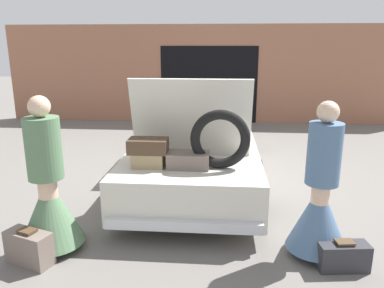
# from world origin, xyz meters

# --- Properties ---
(ground_plane) EXTENTS (40.00, 40.00, 0.00)m
(ground_plane) POSITION_xyz_m (0.00, 0.00, 0.00)
(ground_plane) COLOR slate
(garage_wall_back) EXTENTS (12.00, 0.14, 2.80)m
(garage_wall_back) POSITION_xyz_m (0.00, 4.60, 1.39)
(garage_wall_back) COLOR #9E664C
(garage_wall_back) RESTS_ON ground_plane
(car) EXTENTS (1.91, 5.38, 1.82)m
(car) POSITION_xyz_m (0.00, 0.00, 0.57)
(car) COLOR silver
(car) RESTS_ON ground_plane
(person_left) EXTENTS (0.71, 0.71, 1.73)m
(person_left) POSITION_xyz_m (-1.46, -2.80, 0.61)
(person_left) COLOR beige
(person_left) RESTS_ON ground_plane
(person_right) EXTENTS (0.65, 0.65, 1.69)m
(person_right) POSITION_xyz_m (1.46, -2.68, 0.60)
(person_right) COLOR beige
(person_right) RESTS_ON ground_plane
(suitcase_beside_left_person) EXTENTS (0.54, 0.37, 0.39)m
(suitcase_beside_left_person) POSITION_xyz_m (-1.57, -3.12, 0.18)
(suitcase_beside_left_person) COLOR #75665B
(suitcase_beside_left_person) RESTS_ON ground_plane
(suitcase_beside_right_person) EXTENTS (0.53, 0.27, 0.32)m
(suitcase_beside_right_person) POSITION_xyz_m (1.66, -2.95, 0.14)
(suitcase_beside_right_person) COLOR #2D2D33
(suitcase_beside_right_person) RESTS_ON ground_plane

